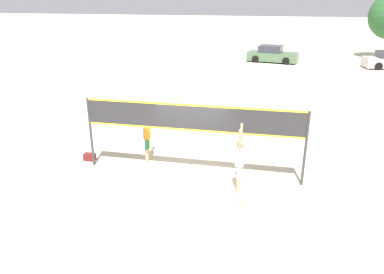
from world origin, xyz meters
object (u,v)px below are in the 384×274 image
volleyball (243,202)px  parked_car_near (272,55)px  gear_bag (90,157)px  volleyball_net (192,123)px  player_blocker (147,132)px  player_spiker (239,158)px

volleyball → parked_car_near: 25.84m
gear_bag → parked_car_near: 24.63m
volleyball_net → parked_car_near: 24.25m
player_blocker → gear_bag: (-2.18, -0.41, -1.05)m
player_blocker → volleyball: 4.67m
player_blocker → volleyball: size_ratio=10.10×
volleyball_net → player_blocker: volleyball_net is taller
player_blocker → gear_bag: 2.45m
parked_car_near → volleyball_net: bearing=-84.4°
volleyball → gear_bag: 6.34m
player_blocker → parked_car_near: player_blocker is taller
volleyball → player_spiker: bearing=105.1°
parked_car_near → volleyball: bearing=-79.7°
volleyball → player_blocker: bearing=146.9°
player_spiker → player_blocker: player_blocker is taller
volleyball_net → player_spiker: bearing=-27.0°
gear_bag → volleyball_net: bearing=-4.8°
volleyball → gear_bag: size_ratio=0.52×
player_spiker → volleyball: (0.23, -0.87, -1.06)m
player_spiker → player_blocker: bearing=65.6°
player_spiker → parked_car_near: size_ratio=0.46×
volleyball_net → volleyball: (1.93, -1.73, -1.81)m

